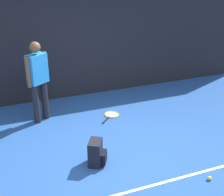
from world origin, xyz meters
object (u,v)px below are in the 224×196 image
(tennis_ball_near_player, at_px, (210,178))
(backpack, at_px, (96,153))
(tennis_racket, at_px, (111,115))
(tennis_player, at_px, (38,77))

(tennis_ball_near_player, bearing_deg, backpack, 145.51)
(tennis_racket, height_order, backpack, backpack)
(tennis_racket, distance_m, backpack, 1.79)
(tennis_player, height_order, tennis_ball_near_player, tennis_player)
(tennis_player, distance_m, backpack, 2.13)
(tennis_ball_near_player, bearing_deg, tennis_player, 125.47)
(tennis_player, distance_m, tennis_ball_near_player, 3.72)
(tennis_racket, relative_size, tennis_ball_near_player, 8.53)
(tennis_racket, height_order, tennis_ball_near_player, tennis_ball_near_player)
(tennis_player, xyz_separation_m, tennis_racket, (1.45, -0.35, -0.95))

